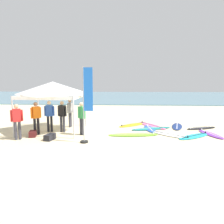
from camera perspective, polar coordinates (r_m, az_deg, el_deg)
ground_plane at (r=10.96m, az=-3.34°, el=-6.21°), size 80.00×80.00×0.00m
sea at (r=42.97m, az=1.83°, el=4.45°), size 80.00×36.00×0.10m
canopy_tent at (r=11.89m, az=-15.95°, el=6.24°), size 3.13×3.13×2.75m
surfboard_navy at (r=13.45m, az=17.38°, el=-3.75°), size 1.13×2.30×0.19m
surfboard_blue at (r=12.41m, az=10.26°, el=-4.48°), size 0.70×2.02×0.19m
surfboard_white at (r=11.18m, az=15.82°, el=-6.03°), size 2.06×1.93×0.19m
surfboard_purple at (r=12.08m, az=25.35°, el=-5.46°), size 0.95×2.07×0.19m
surfboard_lime at (r=10.86m, az=5.87°, el=-6.18°), size 2.65×1.01×0.19m
surfboard_cyan at (r=11.32m, az=21.68°, el=-6.13°), size 2.15×1.83×0.19m
surfboard_black at (r=13.43m, az=23.25°, el=-4.05°), size 2.04×1.25×0.19m
surfboard_yellow at (r=13.35m, az=5.58°, el=-3.50°), size 2.02×1.87×0.19m
surfboard_teal at (r=12.46m, az=10.71°, el=-4.44°), size 2.59×1.60×0.19m
surfboard_pink at (r=13.33m, az=10.80°, el=-3.63°), size 1.87×2.54×0.19m
person_grey at (r=12.92m, az=-11.43°, el=0.27°), size 0.25×0.55×1.71m
person_red at (r=10.77m, az=-24.59°, el=-1.81°), size 0.49×0.37×1.71m
person_black at (r=11.67m, az=-13.48°, el=-0.60°), size 0.53×0.32×1.71m
person_orange at (r=11.44m, az=-20.08°, el=-1.04°), size 0.41×0.42×1.71m
person_green at (r=10.83m, az=-8.30°, el=-1.12°), size 0.43×0.40×1.71m
person_blue at (r=11.92m, az=-16.75°, el=-0.54°), size 0.54×0.28×1.71m
banner_flag at (r=9.28m, az=-7.11°, el=1.04°), size 0.60×0.36×3.40m
gear_bag_near_tent at (r=11.28m, az=-20.86°, el=-5.59°), size 0.47×0.67×0.28m
gear_bag_by_pole at (r=10.35m, az=-16.64°, el=-6.59°), size 0.44×0.66×0.28m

